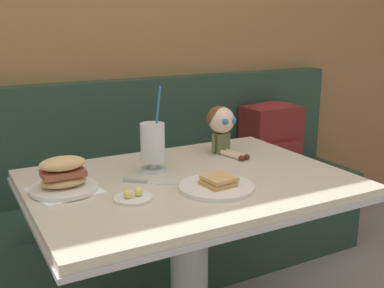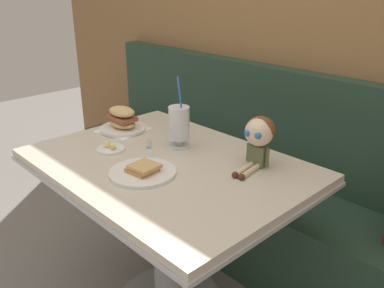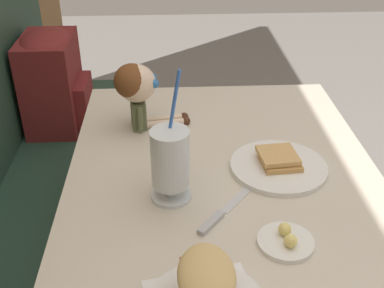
% 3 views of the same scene
% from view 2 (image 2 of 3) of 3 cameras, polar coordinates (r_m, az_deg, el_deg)
% --- Properties ---
extents(wood_panel_wall, '(4.40, 0.08, 2.40)m').
position_cam_2_polar(wood_panel_wall, '(2.17, 14.66, 15.57)').
color(wood_panel_wall, olive).
rests_on(wood_panel_wall, ground).
extents(booth_bench, '(2.60, 0.48, 1.00)m').
position_cam_2_polar(booth_bench, '(2.25, 9.17, -7.39)').
color(booth_bench, '#233D2D').
rests_on(booth_bench, ground).
extents(diner_table, '(1.11, 0.81, 0.74)m').
position_cam_2_polar(diner_table, '(1.74, -3.34, -8.30)').
color(diner_table, beige).
rests_on(diner_table, ground).
extents(toast_plate, '(0.25, 0.25, 0.04)m').
position_cam_2_polar(toast_plate, '(1.54, -6.84, -3.81)').
color(toast_plate, white).
rests_on(toast_plate, diner_table).
extents(milkshake_glass, '(0.10, 0.10, 0.32)m').
position_cam_2_polar(milkshake_glass, '(1.75, -1.80, 2.70)').
color(milkshake_glass, silver).
rests_on(milkshake_glass, diner_table).
extents(sandwich_plate, '(0.24, 0.24, 0.12)m').
position_cam_2_polar(sandwich_plate, '(1.99, -9.60, 3.15)').
color(sandwich_plate, white).
rests_on(sandwich_plate, diner_table).
extents(butter_saucer, '(0.12, 0.12, 0.04)m').
position_cam_2_polar(butter_saucer, '(1.78, -11.21, -0.57)').
color(butter_saucer, white).
rests_on(butter_saucer, diner_table).
extents(butter_knife, '(0.20, 0.16, 0.01)m').
position_cam_2_polar(butter_knife, '(1.77, -6.03, -0.45)').
color(butter_knife, silver).
rests_on(butter_knife, diner_table).
extents(seated_doll, '(0.13, 0.23, 0.20)m').
position_cam_2_polar(seated_doll, '(1.58, 9.25, 1.28)').
color(seated_doll, '#5B6642').
rests_on(seated_doll, diner_table).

